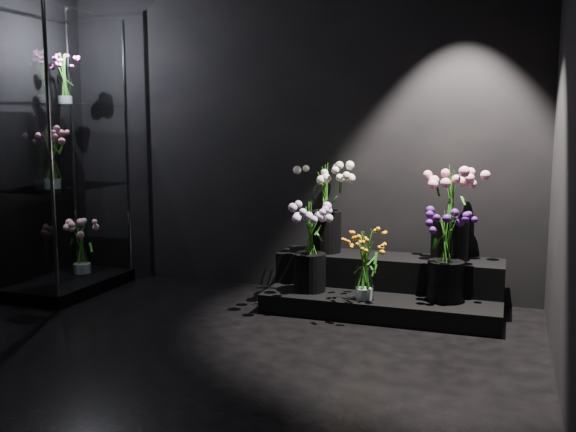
% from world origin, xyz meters
% --- Properties ---
extents(floor, '(4.00, 4.00, 0.00)m').
position_xyz_m(floor, '(0.00, 0.00, 0.00)').
color(floor, black).
rests_on(floor, ground).
extents(wall_back, '(4.00, 0.00, 4.00)m').
position_xyz_m(wall_back, '(0.00, 2.00, 1.40)').
color(wall_back, black).
rests_on(wall_back, floor).
extents(display_riser, '(1.68, 0.75, 0.37)m').
position_xyz_m(display_riser, '(0.88, 1.66, 0.16)').
color(display_riser, black).
rests_on(display_riser, floor).
extents(display_case, '(0.61, 1.01, 2.22)m').
position_xyz_m(display_case, '(-1.68, 1.30, 1.11)').
color(display_case, black).
rests_on(display_case, floor).
extents(bouquet_orange_bells, '(0.32, 0.32, 0.50)m').
position_xyz_m(bouquet_orange_bells, '(0.79, 1.34, 0.40)').
color(bouquet_orange_bells, white).
rests_on(bouquet_orange_bells, display_riser).
extents(bouquet_lilac, '(0.40, 0.40, 0.65)m').
position_xyz_m(bouquet_lilac, '(0.35, 1.44, 0.51)').
color(bouquet_lilac, black).
rests_on(bouquet_lilac, display_riser).
extents(bouquet_purple, '(0.38, 0.38, 0.64)m').
position_xyz_m(bouquet_purple, '(1.33, 1.50, 0.48)').
color(bouquet_purple, black).
rests_on(bouquet_purple, display_riser).
extents(bouquet_cream_roses, '(0.43, 0.43, 0.68)m').
position_xyz_m(bouquet_cream_roses, '(0.37, 1.77, 0.78)').
color(bouquet_cream_roses, black).
rests_on(bouquet_cream_roses, display_riser).
extents(bouquet_pink_roses, '(0.49, 0.49, 0.70)m').
position_xyz_m(bouquet_pink_roses, '(1.32, 1.78, 0.76)').
color(bouquet_pink_roses, black).
rests_on(bouquet_pink_roses, display_riser).
extents(bouquet_case_pink, '(0.36, 0.36, 0.47)m').
position_xyz_m(bouquet_case_pink, '(-1.62, 1.10, 1.11)').
color(bouquet_case_pink, white).
rests_on(bouquet_case_pink, display_case).
extents(bouquet_case_magenta, '(0.24, 0.24, 0.39)m').
position_xyz_m(bouquet_case_magenta, '(-1.73, 1.42, 1.73)').
color(bouquet_case_magenta, white).
rests_on(bouquet_case_magenta, display_case).
extents(bouquet_case_base_pink, '(0.36, 0.36, 0.47)m').
position_xyz_m(bouquet_case_base_pink, '(-1.70, 1.50, 0.35)').
color(bouquet_case_base_pink, white).
rests_on(bouquet_case_base_pink, display_case).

